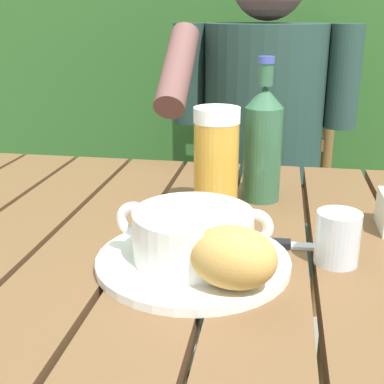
# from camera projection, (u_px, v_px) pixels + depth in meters

# --- Properties ---
(dining_table) EXTENTS (1.17, 0.81, 0.73)m
(dining_table) POSITION_uv_depth(u_px,v_px,m) (181.00, 291.00, 0.85)
(dining_table) COLOR brown
(dining_table) RESTS_ON ground_plane
(hedge_backdrop) EXTENTS (3.67, 0.86, 2.67)m
(hedge_backdrop) POSITION_uv_depth(u_px,v_px,m) (284.00, 2.00, 2.01)
(hedge_backdrop) COLOR #2E5D25
(hedge_backdrop) RESTS_ON ground_plane
(chair_near_diner) EXTENTS (0.45, 0.45, 1.01)m
(chair_near_diner) POSITION_uv_depth(u_px,v_px,m) (261.00, 202.00, 1.67)
(chair_near_diner) COLOR brown
(chair_near_diner) RESTS_ON ground_plane
(person_eating) EXTENTS (0.48, 0.47, 1.24)m
(person_eating) POSITION_uv_depth(u_px,v_px,m) (261.00, 142.00, 1.40)
(person_eating) COLOR #233D35
(person_eating) RESTS_ON ground_plane
(serving_plate) EXTENTS (0.26, 0.26, 0.01)m
(serving_plate) POSITION_uv_depth(u_px,v_px,m) (193.00, 261.00, 0.71)
(serving_plate) COLOR white
(serving_plate) RESTS_ON dining_table
(soup_bowl) EXTENTS (0.21, 0.16, 0.07)m
(soup_bowl) POSITION_uv_depth(u_px,v_px,m) (193.00, 233.00, 0.70)
(soup_bowl) COLOR white
(soup_bowl) RESTS_ON serving_plate
(bread_roll) EXTENTS (0.12, 0.10, 0.08)m
(bread_roll) POSITION_uv_depth(u_px,v_px,m) (233.00, 257.00, 0.62)
(bread_roll) COLOR #C29447
(bread_roll) RESTS_ON serving_plate
(beer_glass) EXTENTS (0.08, 0.08, 0.18)m
(beer_glass) POSITION_uv_depth(u_px,v_px,m) (216.00, 160.00, 0.88)
(beer_glass) COLOR gold
(beer_glass) RESTS_ON dining_table
(beer_bottle) EXTENTS (0.07, 0.07, 0.26)m
(beer_bottle) POSITION_uv_depth(u_px,v_px,m) (263.00, 142.00, 0.93)
(beer_bottle) COLOR #315E3E
(beer_bottle) RESTS_ON dining_table
(water_glass_small) EXTENTS (0.06, 0.06, 0.07)m
(water_glass_small) POSITION_uv_depth(u_px,v_px,m) (338.00, 238.00, 0.71)
(water_glass_small) COLOR silver
(water_glass_small) RESTS_ON dining_table
(table_knife) EXTENTS (0.15, 0.02, 0.01)m
(table_knife) POSITION_uv_depth(u_px,v_px,m) (289.00, 245.00, 0.76)
(table_knife) COLOR silver
(table_knife) RESTS_ON dining_table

